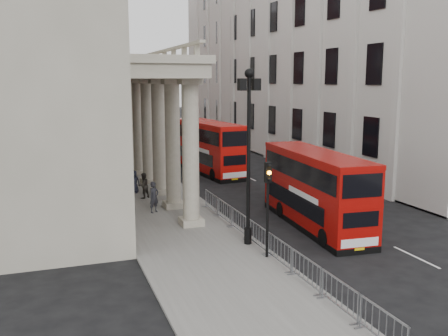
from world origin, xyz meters
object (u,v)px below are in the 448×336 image
(traffic_light, at_px, (268,192))
(pedestrian_a, at_px, (154,197))
(lamp_post_north, at_px, (135,109))
(bus_far, at_px, (208,146))
(lamp_post_mid, at_px, (169,120))
(bus_near, at_px, (315,188))
(pedestrian_c, at_px, (134,182))
(monument_column, at_px, (120,42))
(pedestrian_b, at_px, (143,186))
(lamp_post_south, at_px, (249,145))

(traffic_light, xyz_separation_m, pedestrian_a, (-3.19, 9.25, -2.05))
(lamp_post_north, bearing_deg, bus_far, -71.61)
(traffic_light, distance_m, pedestrian_a, 9.99)
(lamp_post_mid, bearing_deg, pedestrian_a, -109.38)
(bus_near, distance_m, pedestrian_a, 9.52)
(pedestrian_c, bearing_deg, bus_near, -26.59)
(lamp_post_mid, height_order, lamp_post_north, same)
(monument_column, distance_m, lamp_post_mid, 73.14)
(bus_far, bearing_deg, lamp_post_north, 102.40)
(lamp_post_north, distance_m, pedestrian_c, 19.76)
(lamp_post_mid, bearing_deg, pedestrian_c, -137.23)
(traffic_light, relative_size, bus_far, 0.41)
(lamp_post_north, xyz_separation_m, bus_far, (4.20, -12.63, -2.60))
(lamp_post_north, height_order, pedestrian_a, lamp_post_north)
(lamp_post_north, height_order, bus_near, lamp_post_north)
(lamp_post_north, bearing_deg, bus_near, -81.17)
(traffic_light, xyz_separation_m, pedestrian_b, (-3.11, 13.14, -2.13))
(monument_column, xyz_separation_m, lamp_post_south, (-6.60, -88.00, -11.07))
(monument_column, height_order, bus_near, monument_column)
(lamp_post_south, distance_m, bus_far, 19.99)
(bus_far, relative_size, pedestrian_c, 6.58)
(lamp_post_south, relative_size, traffic_light, 1.93)
(lamp_post_south, xyz_separation_m, pedestrian_b, (-3.01, 11.12, -3.93))
(lamp_post_mid, bearing_deg, pedestrian_b, -121.62)
(lamp_post_south, relative_size, pedestrian_b, 4.86)
(bus_near, bearing_deg, lamp_post_north, 102.99)
(lamp_post_south, distance_m, pedestrian_c, 13.94)
(lamp_post_mid, relative_size, pedestrian_a, 4.44)
(monument_column, bearing_deg, lamp_post_north, -96.72)
(lamp_post_mid, xyz_separation_m, pedestrian_c, (-3.31, -3.07, -4.00))
(monument_column, distance_m, bus_near, 87.28)
(lamp_post_south, distance_m, bus_near, 5.74)
(bus_far, xyz_separation_m, pedestrian_c, (-7.51, -6.44, -1.40))
(lamp_post_south, xyz_separation_m, lamp_post_north, (0.00, 32.00, 0.00))
(pedestrian_a, bearing_deg, bus_far, 27.22)
(monument_column, bearing_deg, lamp_post_south, -94.29)
(monument_column, xyz_separation_m, bus_near, (-1.91, -86.15, -13.82))
(monument_column, distance_m, pedestrian_c, 77.20)
(lamp_post_mid, distance_m, pedestrian_a, 10.07)
(bus_near, bearing_deg, traffic_light, -135.72)
(lamp_post_mid, height_order, pedestrian_b, lamp_post_mid)
(monument_column, relative_size, pedestrian_a, 28.91)
(traffic_light, bearing_deg, lamp_post_mid, 90.32)
(pedestrian_a, bearing_deg, bus_near, -66.53)
(bus_far, bearing_deg, pedestrian_b, -137.10)
(bus_near, bearing_deg, lamp_post_south, -154.34)
(lamp_post_mid, xyz_separation_m, bus_far, (4.20, 3.37, -2.60))
(monument_column, distance_m, lamp_post_south, 88.94)
(lamp_post_north, bearing_deg, pedestrian_b, -98.19)
(lamp_post_north, distance_m, pedestrian_a, 25.26)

